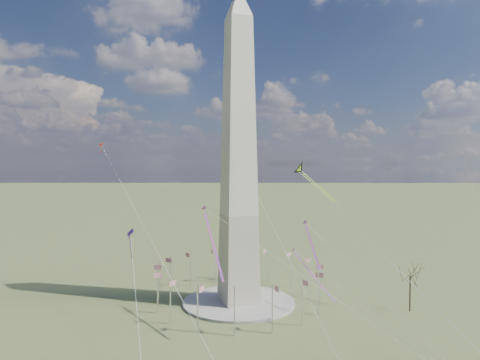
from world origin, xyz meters
name	(u,v)px	position (x,y,z in m)	size (l,w,h in m)	color
ground	(239,303)	(0.00, 0.00, 0.00)	(2000.00, 2000.00, 0.00)	#535C2E
plaza	(239,302)	(0.00, 0.00, 0.40)	(36.00, 36.00, 0.80)	#9D9890
washington_monument	(239,154)	(0.00, 0.00, 47.95)	(15.56, 15.56, 100.00)	#AA9E8E
flagpole_ring	(239,281)	(0.00, 0.00, 7.27)	(54.40, 54.40, 13.00)	silver
tree_near	(410,273)	(46.46, -25.00, 11.73)	(9.40, 9.40, 16.45)	#413427
kite_delta_black	(302,171)	(29.33, 12.36, 42.21)	(11.38, 16.94, 14.12)	black
kite_diamond_purple	(130,236)	(-33.93, -1.69, 24.14)	(1.62, 2.95, 9.20)	navy
kite_streamer_left	(310,239)	(21.81, -7.42, 20.72)	(5.79, 17.98, 12.58)	red
kite_streamer_mid	(210,230)	(-13.27, -12.69, 26.26)	(3.32, 24.69, 16.95)	red
kite_streamer_right	(307,268)	(24.99, 0.10, 9.50)	(5.99, 20.55, 14.31)	red
kite_small_red	(101,145)	(-40.28, 35.29, 51.63)	(1.55, 1.41, 4.28)	red
kite_small_white	(224,127)	(11.88, 51.91, 61.05)	(1.32, 1.77, 4.52)	white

